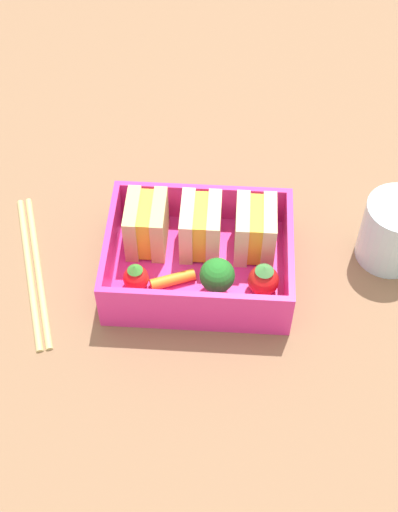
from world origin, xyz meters
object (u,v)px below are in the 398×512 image
object	(u,v)px
carrot_stick_far_left	(173,280)
strawberry_left	(263,280)
strawberry_far_left	(136,277)
drinking_glass	(394,231)
sandwich_center_left	(201,227)
sandwich_left	(147,224)
sandwich_center	(255,230)
broccoli_floret	(217,276)
chopstick_pair	(33,268)

from	to	relation	value
carrot_stick_far_left	strawberry_left	bearing A→B (deg)	-1.69
strawberry_far_left	drinking_glass	size ratio (longest dim) A/B	0.44
sandwich_center_left	strawberry_left	bearing A→B (deg)	-39.94
sandwich_left	sandwich_center	distance (cm)	10.73
carrot_stick_far_left	sandwich_center	bearing A→B (deg)	32.79
sandwich_center_left	drinking_glass	bearing A→B (deg)	2.78
strawberry_left	drinking_glass	xyz separation A→B (cm)	(12.76, 6.19, 0.73)
carrot_stick_far_left	broccoli_floret	xyz separation A→B (cm)	(4.30, -0.75, 1.92)
sandwich_center_left	chopstick_pair	bearing A→B (deg)	-168.45
sandwich_left	strawberry_left	distance (cm)	12.84
sandwich_left	carrot_stick_far_left	size ratio (longest dim) A/B	1.24
strawberry_left	drinking_glass	size ratio (longest dim) A/B	0.51
strawberry_far_left	drinking_glass	xyz separation A→B (cm)	(24.92, 6.46, 0.97)
strawberry_far_left	strawberry_left	bearing A→B (deg)	1.29
sandwich_center_left	sandwich_center	distance (cm)	5.37
carrot_stick_far_left	strawberry_left	xyz separation A→B (cm)	(8.69, -0.26, 1.05)
sandwich_center	chopstick_pair	xyz separation A→B (cm)	(-22.02, -3.40, -3.57)
broccoli_floret	drinking_glass	distance (cm)	18.41
sandwich_center	strawberry_left	distance (cm)	5.46
strawberry_far_left	carrot_stick_far_left	xyz separation A→B (cm)	(3.47, 0.53, -0.81)
strawberry_left	chopstick_pair	distance (cm)	23.15
strawberry_left	sandwich_center	bearing A→B (deg)	99.92
sandwich_center_left	drinking_glass	xyz separation A→B (cm)	(19.05, 0.92, -0.38)
strawberry_far_left	sandwich_center_left	bearing A→B (deg)	43.31
carrot_stick_far_left	broccoli_floret	world-z (taller)	broccoli_floret
strawberry_far_left	chopstick_pair	bearing A→B (deg)	168.80
strawberry_far_left	chopstick_pair	xyz separation A→B (cm)	(-10.78, 2.13, -2.22)
sandwich_center_left	broccoli_floret	world-z (taller)	sandwich_center_left
strawberry_left	chopstick_pair	world-z (taller)	strawberry_left
sandwich_center_left	sandwich_left	bearing A→B (deg)	180.00
sandwich_center	broccoli_floret	size ratio (longest dim) A/B	1.27
broccoli_floret	carrot_stick_far_left	bearing A→B (deg)	170.15
sandwich_left	drinking_glass	size ratio (longest dim) A/B	0.77
strawberry_far_left	strawberry_left	distance (cm)	12.17
sandwich_left	chopstick_pair	xyz separation A→B (cm)	(-11.29, -3.40, -3.57)
strawberry_left	chopstick_pair	size ratio (longest dim) A/B	0.19
drinking_glass	sandwich_center	bearing A→B (deg)	-176.13
sandwich_center	drinking_glass	bearing A→B (deg)	3.87
carrot_stick_far_left	drinking_glass	distance (cm)	22.33
sandwich_center	broccoli_floret	bearing A→B (deg)	-121.09
strawberry_far_left	strawberry_left	xyz separation A→B (cm)	(12.16, 0.27, 0.25)
chopstick_pair	sandwich_center	bearing A→B (deg)	8.79
drinking_glass	broccoli_floret	bearing A→B (deg)	-158.72
strawberry_left	strawberry_far_left	bearing A→B (deg)	-178.71
sandwich_center	carrot_stick_far_left	world-z (taller)	sandwich_center
strawberry_far_left	broccoli_floret	xyz separation A→B (cm)	(7.77, -0.22, 1.11)
sandwich_left	chopstick_pair	world-z (taller)	sandwich_left
sandwich_left	strawberry_left	size ratio (longest dim) A/B	1.51
broccoli_floret	sandwich_left	bearing A→B (deg)	141.61
broccoli_floret	strawberry_left	bearing A→B (deg)	6.37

